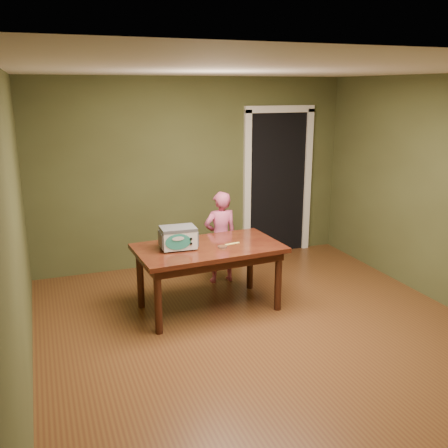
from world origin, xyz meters
name	(u,v)px	position (x,y,z in m)	size (l,w,h in m)	color
floor	(269,338)	(0.00, 0.00, 0.00)	(5.00, 5.00, 0.00)	brown
room_shell	(274,171)	(0.00, 0.00, 1.71)	(4.52, 5.02, 2.61)	#4A512B
doorway	(269,181)	(1.30, 2.78, 1.06)	(1.10, 0.66, 2.25)	black
dining_table	(209,254)	(-0.34, 0.88, 0.65)	(1.65, 0.99, 0.75)	black
toy_oven	(178,237)	(-0.68, 0.90, 0.88)	(0.41, 0.29, 0.25)	#4C4F54
baking_pan	(222,247)	(-0.22, 0.76, 0.76)	(0.10, 0.10, 0.02)	silver
spatula	(232,244)	(-0.07, 0.85, 0.75)	(0.18, 0.03, 0.01)	#FDF06E
child	(221,237)	(0.07, 1.61, 0.60)	(0.44, 0.29, 1.20)	#C25077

